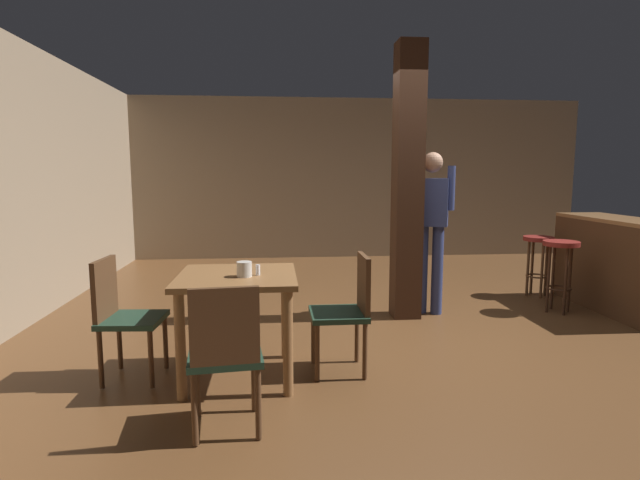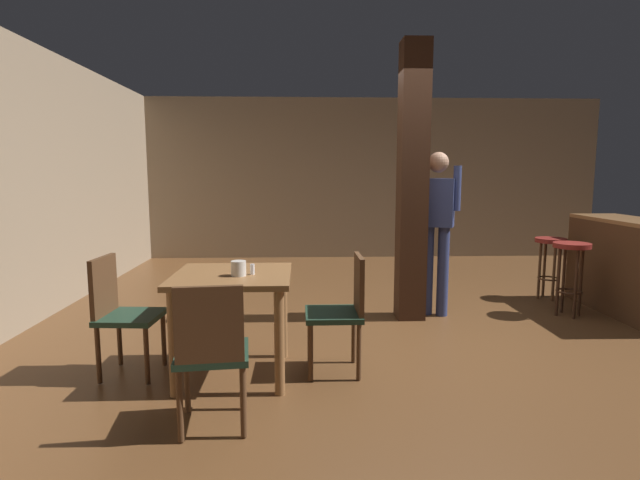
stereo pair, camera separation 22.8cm
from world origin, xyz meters
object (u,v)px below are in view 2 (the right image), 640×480
at_px(napkin_cup, 239,268).
at_px(chair_west, 120,309).
at_px(bar_stool_near, 571,261).
at_px(chair_south, 211,349).
at_px(salt_shaker, 252,269).
at_px(bar_counter, 624,266).
at_px(standing_person, 437,222).
at_px(dining_table, 233,293).
at_px(bar_stool_mid, 550,253).
at_px(chair_east, 343,307).

bearing_deg(napkin_cup, chair_west, 172.75).
distance_m(napkin_cup, bar_stool_near, 3.62).
xyz_separation_m(chair_south, salt_shaker, (0.16, 0.79, 0.31)).
distance_m(chair_west, napkin_cup, 0.95).
relative_size(salt_shaker, bar_counter, 0.05).
bearing_deg(chair_west, bar_counter, 16.83).
xyz_separation_m(salt_shaker, standing_person, (1.77, 1.57, 0.19)).
height_order(dining_table, bar_stool_near, bar_stool_near).
relative_size(dining_table, bar_counter, 0.53).
height_order(chair_west, salt_shaker, chair_west).
xyz_separation_m(dining_table, bar_stool_near, (3.34, 1.43, -0.03)).
height_order(chair_west, bar_stool_mid, chair_west).
relative_size(napkin_cup, standing_person, 0.06).
bearing_deg(bar_stool_mid, salt_shaker, -146.62).
xyz_separation_m(standing_person, bar_stool_near, (1.41, -0.09, -0.41)).
relative_size(chair_west, bar_stool_mid, 1.21).
distance_m(dining_table, bar_stool_mid, 4.09).
bearing_deg(chair_south, bar_counter, 30.23).
distance_m(napkin_cup, bar_stool_mid, 4.09).
xyz_separation_m(chair_east, salt_shaker, (-0.67, -0.07, 0.31)).
relative_size(chair_south, bar_counter, 0.55).
bearing_deg(bar_stool_mid, chair_south, -139.51).
xyz_separation_m(chair_south, napkin_cup, (0.07, 0.75, 0.32)).
xyz_separation_m(chair_east, standing_person, (1.10, 1.50, 0.50)).
height_order(dining_table, bar_counter, bar_counter).
distance_m(chair_east, standing_person, 1.92).
bearing_deg(dining_table, bar_stool_mid, 31.66).
distance_m(chair_east, bar_counter, 3.44).
bearing_deg(napkin_cup, bar_counter, 21.86).
bearing_deg(standing_person, chair_west, -151.48).
distance_m(dining_table, salt_shaker, 0.25).
relative_size(chair_east, bar_stool_near, 1.14).
height_order(chair_south, salt_shaker, chair_south).
bearing_deg(bar_stool_mid, chair_west, -153.81).
xyz_separation_m(salt_shaker, bar_stool_near, (3.18, 1.48, -0.22)).
height_order(salt_shaker, bar_stool_mid, salt_shaker).
height_order(salt_shaker, standing_person, standing_person).
distance_m(bar_counter, bar_stool_mid, 0.82).
xyz_separation_m(chair_west, bar_stool_mid, (4.31, 2.12, 0.05)).
relative_size(dining_table, chair_south, 0.96).
height_order(bar_counter, bar_stool_mid, bar_counter).
bearing_deg(chair_south, chair_west, 133.66).
bearing_deg(chair_east, chair_south, -134.06).
height_order(chair_west, chair_south, same).
bearing_deg(salt_shaker, napkin_cup, -155.57).
distance_m(dining_table, standing_person, 2.48).
xyz_separation_m(dining_table, salt_shaker, (0.15, -0.05, 0.19)).
distance_m(standing_person, bar_stool_mid, 1.73).
xyz_separation_m(standing_person, bar_stool_mid, (1.55, 0.62, -0.44)).
distance_m(dining_table, chair_west, 0.84).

